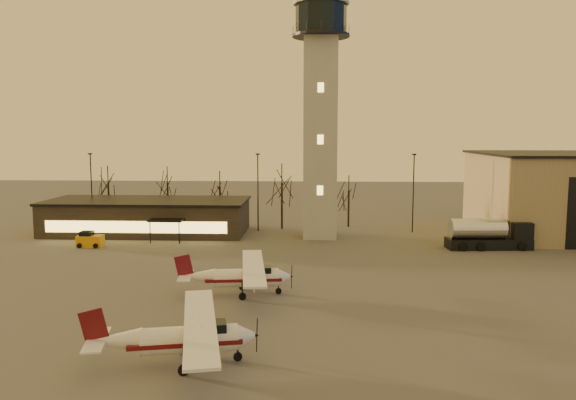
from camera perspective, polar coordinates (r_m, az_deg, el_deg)
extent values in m
plane|color=#4A4644|center=(40.21, 3.59, -11.69)|extent=(220.00, 220.00, 0.00)
cube|color=#9A9792|center=(68.13, 3.29, 6.18)|extent=(4.00, 4.00, 24.00)
cylinder|color=black|center=(69.07, 3.36, 16.31)|extent=(6.80, 6.80, 0.30)
cylinder|color=black|center=(69.40, 3.38, 17.81)|extent=(6.00, 6.00, 3.40)
cylinder|color=#9A9792|center=(69.79, 3.39, 19.35)|extent=(6.60, 6.60, 0.40)
cube|color=black|center=(74.09, -14.06, -1.73)|extent=(25.00, 10.00, 4.00)
cube|color=black|center=(73.81, -14.11, -0.08)|extent=(25.40, 10.40, 0.30)
cube|color=#F7CA56|center=(69.42, -15.24, -2.67)|extent=(22.00, 0.08, 1.40)
cube|color=black|center=(67.21, -12.28, -2.03)|extent=(4.00, 2.00, 0.20)
cylinder|color=black|center=(78.26, -19.32, 0.75)|extent=(0.16, 0.16, 10.00)
cube|color=black|center=(77.92, -19.47, 4.45)|extent=(0.50, 0.25, 0.18)
cylinder|color=black|center=(72.92, -3.07, 0.71)|extent=(0.16, 0.16, 10.00)
cube|color=black|center=(72.55, -3.10, 4.68)|extent=(0.50, 0.25, 0.18)
cylinder|color=black|center=(73.64, 12.60, 0.61)|extent=(0.16, 0.16, 10.00)
cube|color=black|center=(73.28, 12.71, 4.54)|extent=(0.50, 0.25, 0.18)
cylinder|color=black|center=(84.04, -17.74, -0.25)|extent=(0.28, 0.28, 5.74)
cylinder|color=black|center=(79.91, -6.91, -0.51)|extent=(0.28, 0.28, 5.25)
cylinder|color=black|center=(74.88, -0.63, -0.60)|extent=(0.28, 0.28, 6.16)
cylinder|color=black|center=(76.96, 6.17, -0.88)|extent=(0.28, 0.28, 4.97)
cylinder|color=black|center=(83.52, -12.11, -0.17)|extent=(0.28, 0.28, 5.60)
cylinder|color=silver|center=(32.37, -9.95, -13.77)|extent=(5.48, 2.59, 1.49)
cone|color=silver|center=(32.49, -4.32, -13.61)|extent=(1.31, 1.61, 1.42)
cone|color=silver|center=(32.59, -17.03, -13.51)|extent=(2.96, 1.82, 1.26)
cube|color=black|center=(32.20, -7.88, -12.87)|extent=(1.94, 1.55, 0.80)
cube|color=#500B0E|center=(32.40, -10.37, -13.87)|extent=(6.38, 2.83, 0.25)
cube|color=silver|center=(32.07, -8.94, -12.25)|extent=(4.39, 12.70, 0.16)
cube|color=silver|center=(32.70, -18.88, -13.29)|extent=(1.82, 3.92, 0.09)
cube|color=#500B0E|center=(32.46, -19.14, -11.96)|extent=(1.58, 0.43, 1.95)
cylinder|color=silver|center=(44.90, -4.25, -7.88)|extent=(5.24, 2.09, 1.44)
cone|color=silver|center=(45.01, -0.40, -7.82)|extent=(1.17, 1.49, 1.37)
cone|color=silver|center=(44.99, -9.09, -7.70)|extent=(2.79, 1.55, 1.22)
cube|color=black|center=(44.79, -2.82, -7.24)|extent=(1.80, 1.37, 0.77)
cube|color=#510B16|center=(44.91, -4.53, -7.95)|extent=(6.12, 2.25, 0.24)
cube|color=silver|center=(44.69, -3.54, -6.80)|extent=(3.23, 12.29, 0.15)
cube|color=silver|center=(45.05, -10.37, -7.56)|extent=(1.46, 3.75, 0.09)
cube|color=#510B16|center=(44.88, -10.53, -6.60)|extent=(1.53, 0.29, 1.88)
cube|color=black|center=(66.19, 19.68, -4.17)|extent=(9.28, 3.19, 1.18)
cube|color=black|center=(67.23, 22.47, -2.87)|extent=(2.31, 2.61, 1.93)
cube|color=black|center=(67.49, 23.07, -2.59)|extent=(0.25, 2.04, 1.07)
cylinder|color=silver|center=(65.45, 18.68, -2.77)|extent=(6.15, 2.66, 2.26)
cube|color=#CC890C|center=(67.13, -19.45, -3.96)|extent=(2.81, 1.52, 1.30)
cube|color=black|center=(67.14, -19.77, -3.32)|extent=(1.32, 1.32, 0.74)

